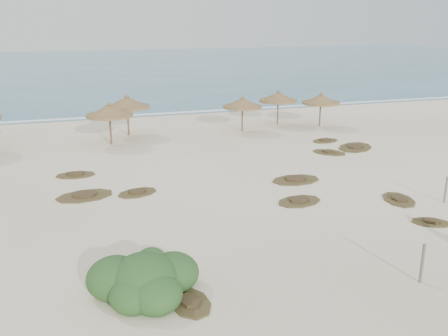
# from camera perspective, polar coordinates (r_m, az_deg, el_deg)

# --- Properties ---
(ground) EXTENTS (160.00, 160.00, 0.00)m
(ground) POSITION_cam_1_polar(r_m,az_deg,el_deg) (19.58, 6.72, -6.93)
(ground) COLOR #FBEBCE
(ground) RESTS_ON ground
(ocean) EXTENTS (200.00, 100.00, 0.01)m
(ocean) POSITION_cam_1_polar(r_m,az_deg,el_deg) (91.88, -13.62, 11.24)
(ocean) COLOR #29627D
(ocean) RESTS_ON ground
(foam_line) EXTENTS (70.00, 0.60, 0.01)m
(foam_line) POSITION_cam_1_polar(r_m,az_deg,el_deg) (43.62, -7.78, 6.14)
(foam_line) COLOR white
(foam_line) RESTS_ON ground
(palapa_2) EXTENTS (3.39, 3.39, 2.80)m
(palapa_2) POSITION_cam_1_polar(r_m,az_deg,el_deg) (32.90, -12.98, 6.33)
(palapa_2) COLOR brown
(palapa_2) RESTS_ON ground
(palapa_3) EXTENTS (3.61, 3.61, 2.94)m
(palapa_3) POSITION_cam_1_polar(r_m,az_deg,el_deg) (35.31, -11.02, 7.30)
(palapa_3) COLOR brown
(palapa_3) RESTS_ON ground
(palapa_4) EXTENTS (3.49, 3.49, 2.63)m
(palapa_4) POSITION_cam_1_polar(r_m,az_deg,el_deg) (36.04, 2.12, 7.39)
(palapa_4) COLOR brown
(palapa_4) RESTS_ON ground
(palapa_5) EXTENTS (3.74, 3.74, 2.72)m
(palapa_5) POSITION_cam_1_polar(r_m,az_deg,el_deg) (38.66, 6.21, 8.03)
(palapa_5) COLOR brown
(palapa_5) RESTS_ON ground
(palapa_6) EXTENTS (3.15, 3.15, 2.64)m
(palapa_6) POSITION_cam_1_polar(r_m,az_deg,el_deg) (38.43, 11.01, 7.68)
(palapa_6) COLOR brown
(palapa_6) RESTS_ON ground
(fence_post_near) EXTENTS (0.11, 0.11, 1.28)m
(fence_post_near) POSITION_cam_1_polar(r_m,az_deg,el_deg) (16.61, 21.71, -10.11)
(fence_post_near) COLOR #6B5E50
(fence_post_near) RESTS_ON ground
(fence_post_far) EXTENTS (0.11, 0.11, 1.18)m
(fence_post_far) POSITION_cam_1_polar(r_m,az_deg,el_deg) (24.06, 24.01, -2.28)
(fence_post_far) COLOR #6B5E50
(fence_post_far) RESTS_ON ground
(bush) EXTENTS (3.34, 2.94, 1.50)m
(bush) POSITION_cam_1_polar(r_m,az_deg,el_deg) (15.08, -9.03, -12.51)
(bush) COLOR #2A5022
(bush) RESTS_ON ground
(scrub_1) EXTENTS (2.88, 2.15, 0.16)m
(scrub_1) POSITION_cam_1_polar(r_m,az_deg,el_deg) (23.75, -15.62, -3.04)
(scrub_1) COLOR #504023
(scrub_1) RESTS_ON ground
(scrub_2) EXTENTS (2.26, 1.87, 0.16)m
(scrub_2) POSITION_cam_1_polar(r_m,az_deg,el_deg) (23.62, -9.88, -2.77)
(scrub_2) COLOR #504023
(scrub_2) RESTS_ON ground
(scrub_3) EXTENTS (2.68, 1.87, 0.16)m
(scrub_3) POSITION_cam_1_polar(r_m,az_deg,el_deg) (25.38, 8.19, -1.32)
(scrub_3) COLOR #504023
(scrub_3) RESTS_ON ground
(scrub_4) EXTENTS (1.81, 2.31, 0.16)m
(scrub_4) POSITION_cam_1_polar(r_m,az_deg,el_deg) (23.73, 19.34, -3.39)
(scrub_4) COLOR #504023
(scrub_4) RESTS_ON ground
(scrub_5) EXTENTS (3.48, 3.35, 0.16)m
(scrub_5) POSITION_cam_1_polar(r_m,az_deg,el_deg) (32.66, 14.76, 2.33)
(scrub_5) COLOR #504023
(scrub_5) RESTS_ON ground
(scrub_6) EXTENTS (2.10, 1.44, 0.16)m
(scrub_6) POSITION_cam_1_polar(r_m,az_deg,el_deg) (27.05, -16.60, -0.73)
(scrub_6) COLOR #504023
(scrub_6) RESTS_ON ground
(scrub_7) EXTENTS (2.36, 2.43, 0.16)m
(scrub_7) POSITION_cam_1_polar(r_m,az_deg,el_deg) (31.01, 11.93, 1.78)
(scrub_7) COLOR #504023
(scrub_7) RESTS_ON ground
(scrub_9) EXTENTS (2.42, 1.87, 0.16)m
(scrub_9) POSITION_cam_1_polar(r_m,az_deg,el_deg) (22.45, 8.59, -3.74)
(scrub_9) COLOR #504023
(scrub_9) RESTS_ON ground
(scrub_10) EXTENTS (2.16, 1.66, 0.16)m
(scrub_10) POSITION_cam_1_polar(r_m,az_deg,el_deg) (34.01, 11.48, 3.10)
(scrub_10) COLOR #504023
(scrub_10) RESTS_ON ground
(scrub_11) EXTENTS (1.29, 1.86, 0.16)m
(scrub_11) POSITION_cam_1_polar(r_m,az_deg,el_deg) (14.73, -3.93, -15.05)
(scrub_11) COLOR #504023
(scrub_11) RESTS_ON ground
(scrub_12) EXTENTS (1.81, 1.62, 0.16)m
(scrub_12) POSITION_cam_1_polar(r_m,az_deg,el_deg) (21.59, 22.57, -5.72)
(scrub_12) COLOR #504023
(scrub_12) RESTS_ON ground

